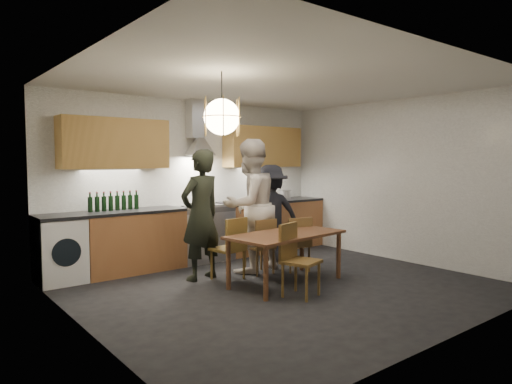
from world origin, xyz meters
TOP-DOWN VIEW (x-y plane):
  - ground at (0.00, 0.00)m, footprint 5.00×5.00m
  - room_shell at (0.00, 0.00)m, footprint 5.02×4.52m
  - counter_run at (0.02, 1.95)m, footprint 5.00×0.62m
  - range_stove at (0.00, 1.94)m, footprint 0.90×0.60m
  - wall_fixtures at (0.00, 2.07)m, footprint 4.30×0.54m
  - pendant_lamp at (-1.00, -0.10)m, footprint 0.43×0.43m
  - dining_table at (0.11, 0.05)m, footprint 1.66×0.97m
  - chair_back_left at (-0.35, 0.64)m, footprint 0.44×0.44m
  - chair_back_mid at (0.18, 0.63)m, footprint 0.37×0.37m
  - chair_back_right at (0.69, 0.43)m, footprint 0.47×0.47m
  - chair_front at (-0.16, -0.40)m, footprint 0.49×0.49m
  - person_left at (-0.64, 0.94)m, footprint 0.71×0.53m
  - person_mid at (0.15, 0.88)m, footprint 1.01×0.82m
  - person_right at (0.83, 1.22)m, footprint 1.13×0.87m
  - mixing_bowl at (1.00, 1.85)m, footprint 0.28×0.28m
  - stock_pot at (1.81, 1.97)m, footprint 0.29×0.29m
  - wine_bottles at (-1.42, 2.05)m, footprint 0.75×0.07m

SIDE VIEW (x-z plane):
  - ground at x=0.00m, z-range 0.00..0.00m
  - range_stove at x=0.00m, z-range -0.02..0.90m
  - counter_run at x=0.02m, z-range 0.00..0.90m
  - chair_back_mid at x=0.18m, z-range 0.06..0.85m
  - chair_back_right at x=0.69m, z-range 0.06..0.85m
  - chair_back_left at x=-0.35m, z-range 0.06..0.91m
  - chair_front at x=-0.16m, z-range 0.06..0.93m
  - dining_table at x=0.11m, z-range 0.26..0.93m
  - person_right at x=0.83m, z-range 0.00..1.55m
  - person_left at x=-0.64m, z-range 0.00..1.77m
  - mixing_bowl at x=1.00m, z-range 0.90..0.97m
  - person_mid at x=0.15m, z-range 0.00..1.93m
  - stock_pot at x=1.81m, z-range 0.90..1.06m
  - wine_bottles at x=-1.42m, z-range 0.90..1.17m
  - room_shell at x=0.00m, z-range 0.40..3.01m
  - wall_fixtures at x=0.00m, z-range 1.32..2.42m
  - pendant_lamp at x=-1.00m, z-range 1.75..2.45m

